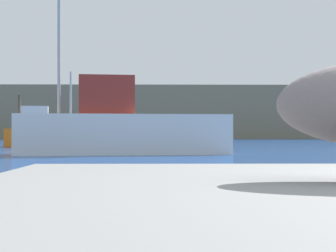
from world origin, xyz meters
TOP-DOWN VIEW (x-y plane):
  - hillside_backdrop at (0.00, 73.13)m, footprint 140.00×10.45m
  - fishing_boat_orange at (-8.80, 31.13)m, footprint 4.71×2.22m
  - fishing_boat_white at (-3.76, 19.64)m, footprint 8.06×3.30m

SIDE VIEW (x-z plane):
  - fishing_boat_orange at x=-8.80m, z-range -1.33..2.94m
  - fishing_boat_white at x=-3.76m, z-range -1.95..3.88m
  - hillside_backdrop at x=0.00m, z-range 0.00..6.47m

